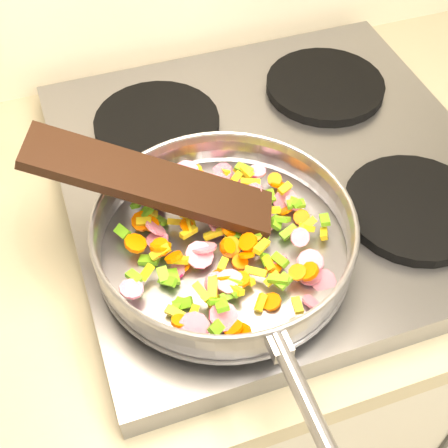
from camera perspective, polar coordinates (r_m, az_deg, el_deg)
name	(u,v)px	position (r m, az deg, el deg)	size (l,w,h in m)	color
cooktop	(276,177)	(0.91, 4.81, 4.32)	(0.60, 0.60, 0.04)	#939399
grate_fl	(216,263)	(0.77, -0.73, -3.61)	(0.19, 0.19, 0.02)	black
grate_fr	(415,208)	(0.87, 17.03, 1.39)	(0.19, 0.19, 0.02)	black
grate_bl	(157,123)	(0.96, -6.15, 9.15)	(0.19, 0.19, 0.02)	black
grate_br	(325,86)	(1.04, 9.22, 12.36)	(0.19, 0.19, 0.02)	black
saute_pan	(225,236)	(0.75, 0.06, -1.08)	(0.36, 0.53, 0.06)	#9E9EA5
vegetable_heap	(222,234)	(0.77, -0.22, -0.92)	(0.28, 0.28, 0.05)	#DE155A
wooden_spatula	(152,181)	(0.76, -6.64, 3.89)	(0.31, 0.07, 0.01)	black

